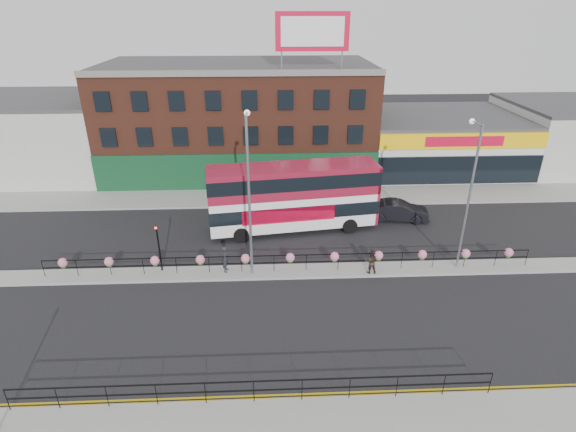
{
  "coord_description": "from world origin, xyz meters",
  "views": [
    {
      "loc": [
        -1.19,
        -23.82,
        15.23
      ],
      "look_at": [
        0.0,
        3.0,
        2.5
      ],
      "focal_mm": 28.0,
      "sensor_mm": 36.0,
      "label": 1
    }
  ],
  "objects_px": {
    "car": "(398,211)",
    "pedestrian_b": "(371,261)",
    "pedestrian_a": "(225,259)",
    "lamp_column_east": "(469,186)",
    "double_decker_bus": "(294,191)",
    "lamp_column_west": "(249,184)"
  },
  "relations": [
    {
      "from": "double_decker_bus",
      "to": "car",
      "type": "height_order",
      "value": "double_decker_bus"
    },
    {
      "from": "pedestrian_b",
      "to": "lamp_column_east",
      "type": "distance_m",
      "value": 7.3
    },
    {
      "from": "double_decker_bus",
      "to": "lamp_column_west",
      "type": "xyz_separation_m",
      "value": [
        -2.91,
        -5.96,
        2.89
      ]
    },
    {
      "from": "car",
      "to": "pedestrian_b",
      "type": "xyz_separation_m",
      "value": [
        -3.77,
        -7.67,
        0.17
      ]
    },
    {
      "from": "car",
      "to": "pedestrian_b",
      "type": "distance_m",
      "value": 8.55
    },
    {
      "from": "car",
      "to": "double_decker_bus",
      "type": "bearing_deg",
      "value": 106.22
    },
    {
      "from": "car",
      "to": "lamp_column_west",
      "type": "height_order",
      "value": "lamp_column_west"
    },
    {
      "from": "lamp_column_east",
      "to": "pedestrian_b",
      "type": "bearing_deg",
      "value": -173.14
    },
    {
      "from": "double_decker_bus",
      "to": "lamp_column_east",
      "type": "xyz_separation_m",
      "value": [
        10.01,
        -5.78,
        2.51
      ]
    },
    {
      "from": "pedestrian_b",
      "to": "double_decker_bus",
      "type": "bearing_deg",
      "value": -54.46
    },
    {
      "from": "double_decker_bus",
      "to": "pedestrian_a",
      "type": "distance_m",
      "value": 7.7
    },
    {
      "from": "car",
      "to": "pedestrian_b",
      "type": "height_order",
      "value": "pedestrian_b"
    },
    {
      "from": "double_decker_bus",
      "to": "lamp_column_west",
      "type": "distance_m",
      "value": 7.24
    },
    {
      "from": "car",
      "to": "lamp_column_east",
      "type": "relative_size",
      "value": 0.53
    },
    {
      "from": "pedestrian_b",
      "to": "lamp_column_west",
      "type": "distance_m",
      "value": 8.86
    },
    {
      "from": "pedestrian_a",
      "to": "car",
      "type": "bearing_deg",
      "value": -55.79
    },
    {
      "from": "car",
      "to": "pedestrian_a",
      "type": "distance_m",
      "value": 14.55
    },
    {
      "from": "double_decker_bus",
      "to": "pedestrian_a",
      "type": "height_order",
      "value": "double_decker_bus"
    },
    {
      "from": "double_decker_bus",
      "to": "pedestrian_b",
      "type": "xyz_separation_m",
      "value": [
        4.39,
        -6.46,
        -2.1
      ]
    },
    {
      "from": "car",
      "to": "pedestrian_a",
      "type": "relative_size",
      "value": 2.82
    },
    {
      "from": "lamp_column_east",
      "to": "car",
      "type": "bearing_deg",
      "value": 104.83
    },
    {
      "from": "car",
      "to": "pedestrian_b",
      "type": "relative_size",
      "value": 3.06
    }
  ]
}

